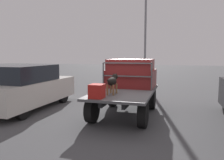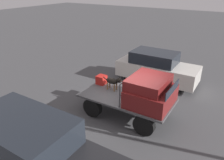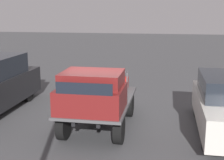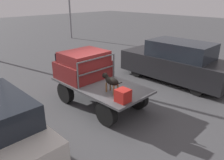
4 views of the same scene
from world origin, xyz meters
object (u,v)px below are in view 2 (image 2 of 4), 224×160
object	(u,v)px
dog	(113,81)
cargo_crate	(101,80)
parked_sedan	(156,67)
parked_pickup_far	(30,152)
flatbed_truck	(126,102)

from	to	relation	value
dog	cargo_crate	xyz separation A→B (m)	(-0.79, 0.24, -0.21)
cargo_crate	parked_sedan	size ratio (longest dim) A/B	0.09
cargo_crate	parked_pickup_far	distance (m)	4.87
parked_pickup_far	parked_sedan	bearing A→B (deg)	82.35
flatbed_truck	dog	world-z (taller)	dog
cargo_crate	flatbed_truck	bearing A→B (deg)	-16.97
flatbed_truck	parked_pickup_far	distance (m)	4.37
flatbed_truck	parked_sedan	xyz separation A→B (m)	(-0.22, 3.89, 0.24)
dog	parked_pickup_far	xyz separation A→B (m)	(0.13, -4.54, -0.32)
dog	cargo_crate	size ratio (longest dim) A/B	2.33
parked_sedan	parked_pickup_far	bearing A→B (deg)	-97.97
parked_sedan	parked_pickup_far	xyz separation A→B (m)	(-0.45, -8.19, 0.12)
flatbed_truck	parked_pickup_far	world-z (taller)	parked_pickup_far
flatbed_truck	cargo_crate	size ratio (longest dim) A/B	9.35
flatbed_truck	parked_sedan	bearing A→B (deg)	93.22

